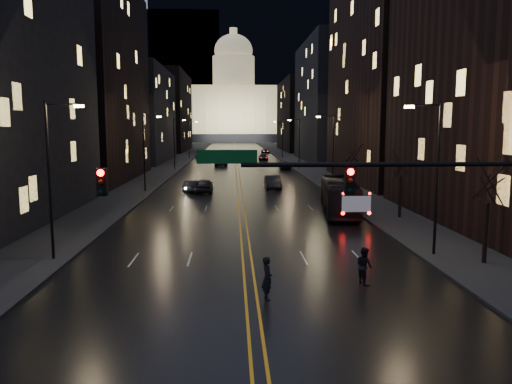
{
  "coord_description": "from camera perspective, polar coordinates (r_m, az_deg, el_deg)",
  "views": [
    {
      "loc": [
        -0.8,
        -18.08,
        7.58
      ],
      "look_at": [
        0.67,
        13.11,
        3.48
      ],
      "focal_mm": 35.0,
      "sensor_mm": 36.0,
      "label": 1
    }
  ],
  "objects": [
    {
      "name": "tree_right_far",
      "position": [
        57.83,
        11.15,
        4.31
      ],
      "size": [
        2.4,
        2.4,
        6.65
      ],
      "color": "black",
      "rests_on": "ground"
    },
    {
      "name": "bus",
      "position": [
        44.11,
        9.5,
        -0.47
      ],
      "size": [
        4.01,
        11.45,
        3.12
      ],
      "primitive_type": "imported",
      "rotation": [
        0.0,
        0.0,
        -0.13
      ],
      "color": "black",
      "rests_on": "ground"
    },
    {
      "name": "pedestrian_b",
      "position": [
        24.84,
        12.27,
        -8.26
      ],
      "size": [
        0.77,
        1.01,
        1.83
      ],
      "primitive_type": "imported",
      "rotation": [
        0.0,
        0.0,
        1.92
      ],
      "color": "black",
      "rests_on": "ground"
    },
    {
      "name": "oncoming_car_d",
      "position": [
        120.24,
        -6.38,
        4.21
      ],
      "size": [
        3.01,
        5.94,
        1.65
      ],
      "primitive_type": "imported",
      "rotation": [
        0.0,
        0.0,
        3.27
      ],
      "color": "black",
      "rests_on": "ground"
    },
    {
      "name": "tree_right_mid",
      "position": [
        42.5,
        16.28,
        3.06
      ],
      "size": [
        2.4,
        2.4,
        6.65
      ],
      "color": "black",
      "rests_on": "ground"
    },
    {
      "name": "streetlamp_right_mid",
      "position": [
        59.28,
        8.64,
        4.98
      ],
      "size": [
        2.13,
        0.25,
        9.0
      ],
      "color": "black",
      "rests_on": "ground"
    },
    {
      "name": "oncoming_car_c",
      "position": [
        97.09,
        -4.0,
        3.41
      ],
      "size": [
        2.56,
        5.26,
        1.44
      ],
      "primitive_type": "imported",
      "rotation": [
        0.0,
        0.0,
        3.11
      ],
      "color": "black",
      "rests_on": "ground"
    },
    {
      "name": "tree_right_near",
      "position": [
        29.66,
        25.05,
        0.86
      ],
      "size": [
        2.4,
        2.4,
        6.65
      ],
      "color": "black",
      "rests_on": "ground"
    },
    {
      "name": "pedestrian_a",
      "position": [
        22.19,
        1.28,
        -9.85
      ],
      "size": [
        0.61,
        0.79,
        1.94
      ],
      "primitive_type": "imported",
      "rotation": [
        0.0,
        0.0,
        1.79
      ],
      "color": "black",
      "rests_on": "ground"
    },
    {
      "name": "building_left_far",
      "position": [
        111.95,
        -13.24,
        8.52
      ],
      "size": [
        12.0,
        34.0,
        20.0
      ],
      "primitive_type": "cube",
      "color": "black",
      "rests_on": "ground"
    },
    {
      "name": "traffic_signal",
      "position": [
        19.44,
        17.51,
        -0.2
      ],
      "size": [
        17.29,
        0.45,
        7.0
      ],
      "color": "black",
      "rests_on": "ground"
    },
    {
      "name": "streetlamp_right_far",
      "position": [
        88.88,
        4.84,
        5.84
      ],
      "size": [
        2.13,
        0.25,
        9.0
      ],
      "color": "black",
      "rests_on": "ground"
    },
    {
      "name": "receding_car_a",
      "position": [
        60.47,
        1.93,
        1.08
      ],
      "size": [
        1.8,
        5.17,
        1.7
      ],
      "primitive_type": "imported",
      "rotation": [
        0.0,
        0.0,
        -0.0
      ],
      "color": "black",
      "rests_on": "ground"
    },
    {
      "name": "mountain_ridge",
      "position": [
        404.26,
        3.25,
        15.63
      ],
      "size": [
        520.0,
        60.0,
        130.0
      ],
      "primitive_type": "cube",
      "color": "black",
      "rests_on": "ground"
    },
    {
      "name": "sidewalk_right",
      "position": [
        149.01,
        3.02,
        4.58
      ],
      "size": [
        8.0,
        320.0,
        0.16
      ],
      "primitive_type": "cube",
      "color": "black",
      "rests_on": "ground"
    },
    {
      "name": "receding_car_d",
      "position": [
        142.23,
        1.06,
        4.69
      ],
      "size": [
        2.23,
        4.82,
        1.34
      ],
      "primitive_type": "imported",
      "rotation": [
        0.0,
        0.0,
        -0.0
      ],
      "color": "black",
      "rests_on": "ground"
    },
    {
      "name": "streetlamp_left_far",
      "position": [
        88.68,
        -9.22,
        5.77
      ],
      "size": [
        2.13,
        0.25,
        9.0
      ],
      "color": "black",
      "rests_on": "ground"
    },
    {
      "name": "sidewalk_left",
      "position": [
        148.86,
        -7.8,
        4.52
      ],
      "size": [
        8.0,
        320.0,
        0.16
      ],
      "primitive_type": "cube",
      "color": "black",
      "rests_on": "ground"
    },
    {
      "name": "road",
      "position": [
        148.28,
        -2.39,
        4.54
      ],
      "size": [
        20.0,
        320.0,
        0.02
      ],
      "primitive_type": "cube",
      "color": "black",
      "rests_on": "ground"
    },
    {
      "name": "building_right_tall",
      "position": [
        72.39,
        15.51,
        16.29
      ],
      "size": [
        12.0,
        30.0,
        38.0
      ],
      "primitive_type": "cube",
      "color": "black",
      "rests_on": "ground"
    },
    {
      "name": "capitol",
      "position": [
        268.25,
        -2.55,
        9.52
      ],
      "size": [
        90.0,
        50.0,
        58.5
      ],
      "color": "black",
      "rests_on": "ground"
    },
    {
      "name": "streetlamp_right_dist",
      "position": [
        118.68,
        2.94,
        6.26
      ],
      "size": [
        2.13,
        0.25,
        9.0
      ],
      "color": "black",
      "rests_on": "ground"
    },
    {
      "name": "building_right_mid",
      "position": [
        112.35,
        8.64,
        10.16
      ],
      "size": [
        12.0,
        34.0,
        26.0
      ],
      "primitive_type": "cube",
      "color": "black",
      "rests_on": "ground"
    },
    {
      "name": "streetlamp_right_near",
      "position": [
        30.49,
        19.72,
        2.34
      ],
      "size": [
        2.13,
        0.25,
        9.0
      ],
      "color": "black",
      "rests_on": "ground"
    },
    {
      "name": "oncoming_car_a",
      "position": [
        58.08,
        -5.96,
        0.76
      ],
      "size": [
        2.02,
        4.88,
        1.66
      ],
      "primitive_type": "imported",
      "rotation": [
        0.0,
        0.0,
        3.13
      ],
      "color": "black",
      "rests_on": "ground"
    },
    {
      "name": "ground",
      "position": [
        19.62,
        -0.16,
        -15.25
      ],
      "size": [
        900.0,
        900.0,
        0.0
      ],
      "primitive_type": "plane",
      "color": "black",
      "rests_on": "ground"
    },
    {
      "name": "receding_car_c",
      "position": [
        112.24,
        0.83,
        3.98
      ],
      "size": [
        2.18,
        5.14,
        1.48
      ],
      "primitive_type": "imported",
      "rotation": [
        0.0,
        0.0,
        -0.02
      ],
      "color": "black",
      "rests_on": "ground"
    },
    {
      "name": "building_left_dist",
      "position": [
        159.43,
        -10.09,
        8.95
      ],
      "size": [
        12.0,
        40.0,
        24.0
      ],
      "primitive_type": "cube",
      "color": "black",
      "rests_on": "ground"
    },
    {
      "name": "oncoming_car_b",
      "position": [
        58.75,
        -7.28,
        0.68
      ],
      "size": [
        1.95,
        4.33,
        1.38
      ],
      "primitive_type": "imported",
      "rotation": [
        0.0,
        0.0,
        3.02
      ],
      "color": "black",
      "rests_on": "ground"
    },
    {
      "name": "streetlamp_left_mid",
      "position": [
        58.99,
        -12.51,
        4.88
      ],
      "size": [
        2.13,
        0.25,
        9.0
      ],
      "color": "black",
      "rests_on": "ground"
    },
    {
      "name": "receding_car_b",
      "position": [
        88.62,
        3.34,
        3.09
      ],
      "size": [
        2.16,
        4.9,
        1.64
      ],
      "primitive_type": "imported",
      "rotation": [
        0.0,
        0.0,
        -0.05
      ],
      "color": "black",
      "rests_on": "ground"
    },
    {
      "name": "streetlamp_left_near",
      "position": [
        29.92,
        -22.26,
        2.13
      ],
      "size": [
        2.13,
        0.25,
        9.0
      ],
      "color": "black",
      "rests_on": "ground"
    },
    {
      "name": "streetlamp_left_dist",
      "position": [
        118.53,
        -7.58,
        6.21
      ],
      "size": [
        2.13,
        0.25,
        9.0
      ],
      "color": "black",
      "rests_on": "ground"
    },
    {
      "name": "center_line",
      "position": [
        148.28,
        -2.39,
        4.55
      ],
      "size": [
        0.62,
        320.0,
        0.01
      ],
      "primitive_type": "cube",
      "color": "orange",
      "rests_on": "road"
    },
    {
      "name": "building_left_mid",
      "position": [
        75.13,
        -18.7,
        11.99
      ],
      "size": [
        12.0,
        30.0,
        28.0
      ],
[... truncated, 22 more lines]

